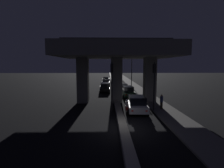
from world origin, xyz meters
The scene contains 15 objects.
ground_plane centered at (0.00, 0.00, 0.00)m, with size 200.00×200.00×0.00m, color black.
median_divider centered at (0.00, 35.00, 0.19)m, with size 0.65×126.00×0.39m, color gray.
sidewalk_right centered at (4.99, 28.00, 0.07)m, with size 2.72×126.00×0.13m, color #5B5956.
elevated_overpass centered at (0.00, 9.79, 6.23)m, with size 14.72×10.81×8.47m.
traffic_light_left_of_median centered at (-0.72, 4.87, 3.60)m, with size 0.30×0.49×5.29m.
traffic_light_right_of_median centered at (3.73, 4.87, 3.58)m, with size 0.30×0.49×5.27m.
street_lamp centered at (3.80, 25.68, 4.91)m, with size 2.67×0.32×8.27m.
car_white_lead centered at (1.91, 4.63, 0.87)m, with size 2.19×4.14×1.68m.
car_dark_green_second centered at (1.94, 13.41, 0.88)m, with size 1.99×4.25×1.70m.
car_white_third centered at (1.79, 20.10, 0.70)m, with size 1.96×4.77×1.36m.
car_black_lead_oncoming centered at (-1.74, 19.03, 0.90)m, with size 2.03×4.55×1.68m.
car_silver_second_oncoming centered at (-1.69, 29.63, 0.71)m, with size 2.03×4.00×1.37m.
car_black_third_oncoming centered at (-1.70, 39.83, 0.72)m, with size 2.06×4.19×1.39m.
motorcycle_red_filtering_near centered at (0.84, 4.45, 0.61)m, with size 0.33×1.84×1.43m.
pedestrian_on_sidewalk centered at (4.73, 5.35, 0.94)m, with size 0.33×0.33×1.62m.
Camera 1 is at (-1.13, -13.33, 4.91)m, focal length 28.00 mm.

